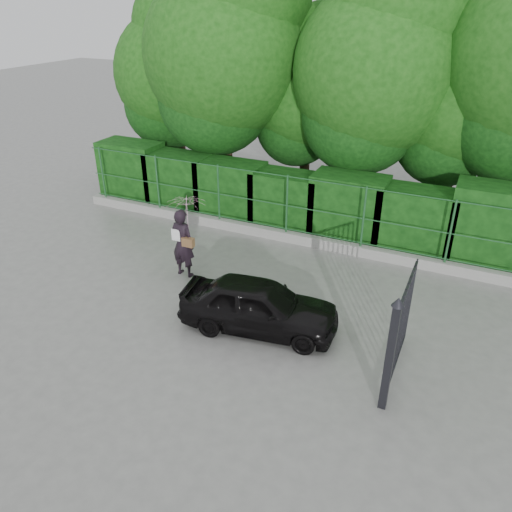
% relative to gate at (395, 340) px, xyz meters
% --- Properties ---
extents(ground, '(80.00, 80.00, 0.00)m').
position_rel_gate_xyz_m(ground, '(-4.60, 0.72, -1.19)').
color(ground, gray).
extents(kerb, '(14.00, 0.25, 0.30)m').
position_rel_gate_xyz_m(kerb, '(-4.60, 5.22, -1.04)').
color(kerb, '#9E9E99').
rests_on(kerb, ground).
extents(fence, '(14.13, 0.06, 1.80)m').
position_rel_gate_xyz_m(fence, '(-4.38, 5.22, 0.01)').
color(fence, '#21592D').
rests_on(fence, kerb).
extents(hedge, '(14.20, 1.20, 2.27)m').
position_rel_gate_xyz_m(hedge, '(-4.52, 6.22, -0.19)').
color(hedge, black).
rests_on(hedge, ground).
extents(trees, '(17.10, 6.15, 8.08)m').
position_rel_gate_xyz_m(trees, '(-3.46, 8.46, 3.43)').
color(trees, black).
rests_on(trees, ground).
extents(gate, '(0.22, 2.33, 2.36)m').
position_rel_gate_xyz_m(gate, '(0.00, 0.00, 0.00)').
color(gate, '#222228').
rests_on(gate, ground).
extents(woman, '(1.00, 1.01, 2.22)m').
position_rel_gate_xyz_m(woman, '(-5.79, 2.18, 0.26)').
color(woman, black).
rests_on(woman, ground).
extents(car, '(3.70, 1.92, 1.20)m').
position_rel_gate_xyz_m(car, '(-3.07, 0.79, -0.59)').
color(car, black).
rests_on(car, ground).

